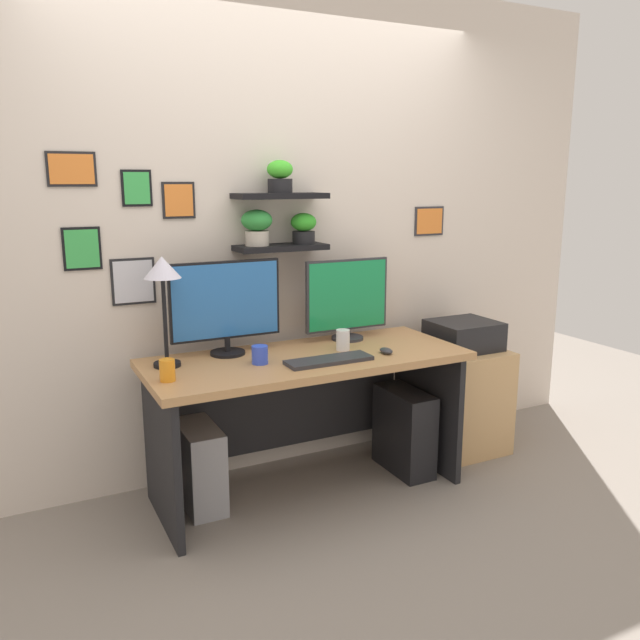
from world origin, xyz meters
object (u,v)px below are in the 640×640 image
Objects in this scene: monitor_right at (347,299)px; computer_tower_left at (199,465)px; monitor_left at (226,305)px; desk at (303,391)px; computer_mouse at (386,351)px; computer_tower_right at (404,431)px; pen_cup at (167,370)px; printer at (464,335)px; keyboard at (329,360)px; water_cup at (343,340)px; desk_lamp at (163,279)px; coffee_mug at (260,355)px; drawer_cabinet at (460,398)px.

computer_tower_left is (-0.91, -0.10, -0.77)m from monitor_right.
desk is at bearing -24.61° from monitor_left.
computer_mouse is 0.58m from computer_tower_right.
pen_cup is 1.46m from computer_tower_right.
computer_tower_right is (-0.50, -0.12, -0.48)m from printer.
keyboard is at bearing -43.09° from monitor_left.
water_cup is at bearing 44.80° from keyboard.
desk is at bearing -155.40° from monitor_right.
monitor_left is 5.29× the size of water_cup.
computer_tower_right is (0.38, -0.04, -0.57)m from water_cup.
keyboard is (0.40, -0.37, -0.25)m from monitor_left.
computer_tower_right is at bearing -166.38° from printer.
printer is (1.05, 0.26, -0.04)m from keyboard.
monitor_left is 5.82× the size of pen_cup.
computer_tower_right is (1.29, -0.15, -0.94)m from desk_lamp.
monitor_right is 0.43m from computer_mouse.
coffee_mug is at bearing -70.74° from monitor_left.
monitor_right is 0.53m from keyboard.
pen_cup is at bearing 177.41° from computer_mouse.
printer is (1.37, 0.13, -0.08)m from coffee_mug.
desk_lamp is 1.40× the size of printer.
desk_lamp is at bearing 173.24° from computer_tower_right.
coffee_mug reaches higher than desk.
pen_cup is (-1.12, 0.05, 0.04)m from computer_mouse.
pen_cup is at bearing -168.31° from desk.
pen_cup is 0.91× the size of water_cup.
desk reaches higher than computer_tower_right.
coffee_mug is at bearing -179.53° from computer_tower_right.
coffee_mug is 0.48m from pen_cup.
desk_lamp is (-0.33, -0.08, 0.17)m from monitor_left.
keyboard is 1.08m from printer.
coffee_mug is (-0.62, -0.24, -0.19)m from monitor_right.
desk_lamp is 1.25× the size of computer_tower_left.
monitor_left is at bearing 153.62° from computer_mouse.
computer_mouse reaches higher than computer_tower_left.
pen_cup is at bearing -140.74° from monitor_left.
water_cup is 0.17× the size of drawer_cabinet.
pen_cup reaches higher than computer_tower_left.
printer is (1.10, 0.04, 0.18)m from desk.
computer_tower_left is (0.18, 0.21, -0.59)m from pen_cup.
coffee_mug is (-0.31, 0.13, 0.04)m from keyboard.
keyboard is 4.89× the size of coffee_mug.
computer_mouse is 0.76m from printer.
computer_mouse is 0.67m from coffee_mug.
monitor_right is at bearing 21.42° from coffee_mug.
keyboard reaches higher than computer_tower_left.
monitor_left is 1.61m from drawer_cabinet.
computer_mouse reaches higher than desk.
printer reaches higher than computer_tower_left.
monitor_left is 0.83m from computer_tower_left.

